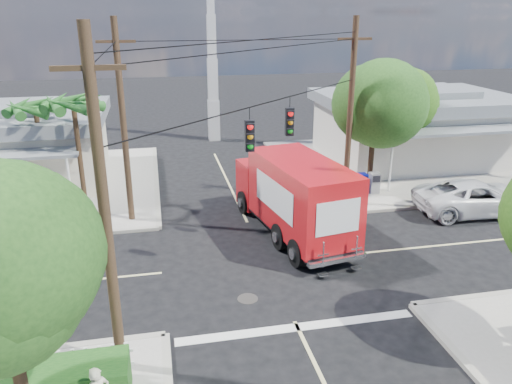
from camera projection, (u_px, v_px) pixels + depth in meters
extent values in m
plane|color=black|center=(266.00, 263.00, 19.30)|extent=(120.00, 120.00, 0.00)
cube|color=#A09B90|center=(397.00, 164.00, 31.50)|extent=(14.00, 14.00, 0.14)
cube|color=#A09C8E|center=(291.00, 171.00, 30.17)|extent=(0.25, 14.00, 0.14)
cube|color=#A09C8E|center=(462.00, 203.00, 25.06)|extent=(14.00, 0.25, 0.14)
cube|color=#A09B90|center=(26.00, 188.00, 27.31)|extent=(14.00, 14.00, 0.14)
cube|color=#A09C8E|center=(156.00, 179.00, 28.64)|extent=(0.25, 14.00, 0.14)
cube|color=beige|center=(228.00, 181.00, 28.51)|extent=(0.12, 12.00, 0.01)
cube|color=beige|center=(495.00, 240.00, 21.21)|extent=(12.00, 0.12, 0.01)
cube|color=silver|center=(297.00, 327.00, 15.34)|extent=(7.50, 0.40, 0.01)
cube|color=silver|center=(414.00, 132.00, 32.10)|extent=(11.00, 8.00, 3.40)
cube|color=gray|center=(418.00, 100.00, 31.41)|extent=(11.80, 8.80, 0.70)
cube|color=gray|center=(419.00, 92.00, 31.24)|extent=(6.05, 4.40, 0.50)
cube|color=gray|center=(461.00, 131.00, 27.18)|extent=(9.90, 1.80, 0.15)
cylinder|color=silver|center=(391.00, 165.00, 26.10)|extent=(0.12, 0.12, 2.90)
cube|color=beige|center=(9.00, 152.00, 27.93)|extent=(10.00, 8.00, 3.20)
cube|color=gray|center=(3.00, 118.00, 27.27)|extent=(10.80, 8.80, 0.70)
cube|color=gray|center=(1.00, 108.00, 27.10)|extent=(5.50, 4.40, 0.50)
cylinder|color=silver|center=(70.00, 184.00, 23.53)|extent=(0.12, 0.12, 2.70)
cube|color=silver|center=(214.00, 120.00, 37.30)|extent=(0.80, 0.80, 3.00)
cube|color=silver|center=(213.00, 79.00, 36.28)|extent=(0.70, 0.70, 3.00)
cube|color=silver|center=(211.00, 36.00, 35.26)|extent=(0.60, 0.60, 3.00)
cylinder|color=#422D1C|center=(20.00, 376.00, 10.38)|extent=(0.28, 0.28, 3.71)
sphere|color=#204A18|center=(0.00, 278.00, 9.59)|extent=(3.71, 3.71, 3.71)
sphere|color=#204A18|center=(17.00, 290.00, 9.42)|extent=(3.25, 3.25, 3.25)
cylinder|color=#422D1C|center=(372.00, 152.00, 26.19)|extent=(0.28, 0.28, 4.10)
sphere|color=#204A18|center=(376.00, 104.00, 25.32)|extent=(4.10, 4.10, 4.10)
sphere|color=#204A18|center=(367.00, 98.00, 25.34)|extent=(3.33, 3.33, 3.33)
sphere|color=#204A18|center=(384.00, 107.00, 25.15)|extent=(3.58, 3.58, 3.58)
cylinder|color=#422D1C|center=(397.00, 144.00, 28.80)|extent=(0.28, 0.28, 3.58)
sphere|color=#275514|center=(401.00, 106.00, 28.03)|extent=(3.58, 3.58, 3.58)
sphere|color=#275514|center=(393.00, 101.00, 28.07)|extent=(2.91, 2.91, 2.91)
sphere|color=#275514|center=(409.00, 108.00, 27.86)|extent=(3.14, 3.14, 3.14)
cylinder|color=#422D1C|center=(80.00, 156.00, 23.88)|extent=(0.24, 0.24, 5.00)
cone|color=#266423|center=(93.00, 101.00, 23.16)|extent=(0.50, 2.06, 0.98)
cone|color=#266423|center=(87.00, 99.00, 23.75)|extent=(1.92, 1.68, 0.98)
cone|color=#266423|center=(71.00, 99.00, 23.76)|extent=(2.12, 0.95, 0.98)
cone|color=#266423|center=(56.00, 101.00, 23.20)|extent=(1.34, 2.07, 0.98)
cone|color=#266423|center=(53.00, 104.00, 22.48)|extent=(1.34, 2.07, 0.98)
cone|color=#266423|center=(65.00, 105.00, 22.15)|extent=(2.12, 0.95, 0.98)
cone|color=#266423|center=(84.00, 104.00, 22.45)|extent=(1.92, 1.68, 0.98)
cylinder|color=#422D1C|center=(42.00, 154.00, 24.95)|extent=(0.24, 0.24, 4.60)
cone|color=#266423|center=(54.00, 105.00, 24.30)|extent=(0.50, 2.06, 0.98)
cone|color=#266423|center=(50.00, 103.00, 24.88)|extent=(1.92, 1.68, 0.98)
cone|color=#266423|center=(34.00, 103.00, 24.90)|extent=(2.12, 0.95, 0.98)
cone|color=#266423|center=(19.00, 105.00, 24.33)|extent=(1.34, 2.07, 0.98)
cone|color=#266423|center=(15.00, 108.00, 23.61)|extent=(1.34, 2.07, 0.98)
cone|color=#266423|center=(26.00, 110.00, 23.28)|extent=(2.12, 0.95, 0.98)
cone|color=#266423|center=(44.00, 108.00, 23.59)|extent=(1.92, 1.68, 0.98)
cylinder|color=#473321|center=(105.00, 217.00, 11.99)|extent=(0.28, 0.28, 9.00)
cube|color=#473321|center=(89.00, 68.00, 10.80)|extent=(1.60, 0.12, 0.12)
cylinder|color=#473321|center=(350.00, 116.00, 23.55)|extent=(0.28, 0.28, 9.00)
cube|color=#473321|center=(355.00, 39.00, 22.35)|extent=(1.60, 0.12, 0.12)
cylinder|color=#473321|center=(123.00, 126.00, 21.57)|extent=(0.28, 0.28, 9.00)
cube|color=#473321|center=(116.00, 41.00, 20.37)|extent=(1.60, 0.12, 0.12)
cylinder|color=black|center=(268.00, 102.00, 17.19)|extent=(10.43, 10.43, 0.04)
cube|color=black|center=(250.00, 136.00, 16.62)|extent=(0.30, 0.24, 1.05)
sphere|color=red|center=(250.00, 127.00, 16.38)|extent=(0.20, 0.20, 0.20)
cube|color=black|center=(289.00, 122.00, 18.74)|extent=(0.30, 0.24, 1.05)
sphere|color=red|center=(291.00, 114.00, 18.49)|extent=(0.20, 0.20, 0.20)
cube|color=silver|center=(13.00, 379.00, 12.49)|extent=(5.94, 0.05, 0.08)
cube|color=silver|center=(10.00, 365.00, 12.36)|extent=(5.94, 0.05, 0.08)
cube|color=silver|center=(127.00, 359.00, 12.98)|extent=(0.09, 0.06, 1.00)
cube|color=#AA0F0E|center=(349.00, 185.00, 25.88)|extent=(0.50, 0.50, 1.10)
cube|color=#071190|center=(362.00, 184.00, 26.01)|extent=(0.50, 0.50, 1.10)
cube|color=slate|center=(374.00, 183.00, 26.15)|extent=(0.50, 0.50, 1.10)
cube|color=black|center=(291.00, 221.00, 21.78)|extent=(3.60, 8.03, 0.25)
cube|color=red|center=(265.00, 183.00, 24.16)|extent=(2.64, 2.08, 2.19)
cube|color=black|center=(259.00, 171.00, 24.63)|extent=(2.10, 0.61, 0.94)
cube|color=silver|center=(258.00, 190.00, 25.18)|extent=(2.27, 0.52, 0.35)
cube|color=red|center=(302.00, 195.00, 20.49)|extent=(3.45, 6.11, 2.88)
cube|color=white|center=(329.00, 188.00, 20.88)|extent=(0.64, 3.52, 1.29)
cube|color=white|center=(274.00, 196.00, 20.00)|extent=(0.64, 3.52, 1.29)
cube|color=white|center=(338.00, 217.00, 17.91)|extent=(1.76, 0.33, 1.29)
cube|color=silver|center=(337.00, 260.00, 18.36)|extent=(2.39, 0.66, 0.18)
cube|color=silver|center=(323.00, 255.00, 17.87)|extent=(0.45, 0.14, 0.99)
cube|color=silver|center=(356.00, 248.00, 18.35)|extent=(0.45, 0.14, 0.99)
cylinder|color=black|center=(244.00, 202.00, 23.90)|extent=(0.50, 1.13, 1.09)
cylinder|color=black|center=(287.00, 196.00, 24.70)|extent=(0.50, 1.13, 1.09)
cylinder|color=black|center=(297.00, 253.00, 18.87)|extent=(0.50, 1.13, 1.09)
cylinder|color=black|center=(349.00, 243.00, 19.66)|extent=(0.50, 1.13, 1.09)
imported|color=silver|center=(476.00, 197.00, 23.79)|extent=(5.97, 3.08, 1.61)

